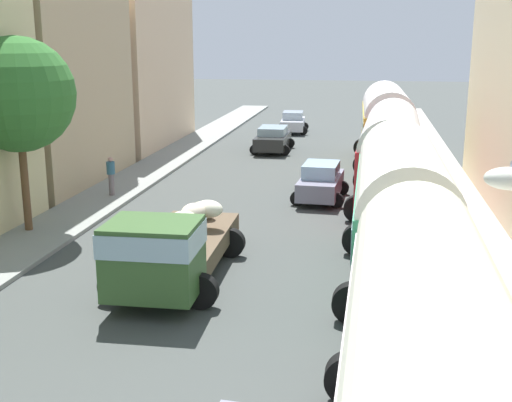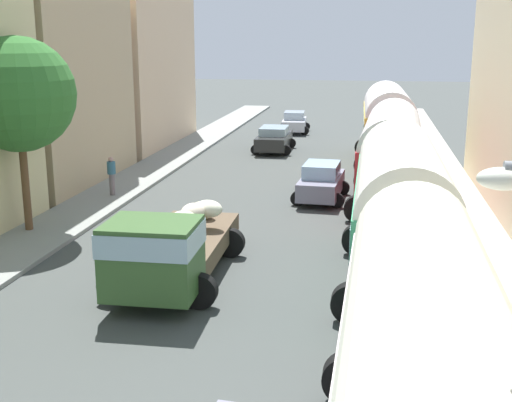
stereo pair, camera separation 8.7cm
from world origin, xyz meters
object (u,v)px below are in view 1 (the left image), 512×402
(parked_bus_1, at_px, (401,206))
(parked_bus_3, at_px, (386,122))
(parked_bus_0, at_px, (428,373))
(car_1, at_px, (293,122))
(car_3, at_px, (321,182))
(cargo_truck_0, at_px, (171,246))
(car_0, at_px, (273,139))
(pedestrian_3, at_px, (111,175))
(parked_bus_2, at_px, (391,152))

(parked_bus_1, bearing_deg, parked_bus_3, 90.00)
(parked_bus_0, height_order, car_1, parked_bus_0)
(parked_bus_3, bearing_deg, car_3, -108.59)
(parked_bus_0, relative_size, parked_bus_3, 1.02)
(cargo_truck_0, relative_size, car_0, 1.58)
(car_0, distance_m, pedestrian_3, 13.86)
(car_1, bearing_deg, cargo_truck_0, -89.69)
(car_1, bearing_deg, parked_bus_2, -73.05)
(parked_bus_1, relative_size, cargo_truck_0, 1.21)
(car_0, bearing_deg, parked_bus_0, -77.88)
(parked_bus_0, bearing_deg, parked_bus_1, 90.00)
(car_0, distance_m, car_1, 8.12)
(parked_bus_1, bearing_deg, cargo_truck_0, -170.18)
(cargo_truck_0, distance_m, car_3, 11.21)
(parked_bus_2, distance_m, pedestrian_3, 11.66)
(parked_bus_2, relative_size, cargo_truck_0, 1.21)
(parked_bus_1, distance_m, pedestrian_3, 14.41)
(parked_bus_0, bearing_deg, parked_bus_3, 90.00)
(parked_bus_3, bearing_deg, cargo_truck_0, -107.71)
(car_1, relative_size, car_3, 0.95)
(parked_bus_0, distance_m, car_3, 18.92)
(parked_bus_0, distance_m, car_0, 31.11)
(pedestrian_3, bearing_deg, car_0, 68.60)
(cargo_truck_0, xyz_separation_m, car_3, (3.28, 10.71, -0.41))
(parked_bus_3, xyz_separation_m, car_3, (-2.81, -8.34, -1.54))
(parked_bus_1, bearing_deg, car_0, 106.97)
(car_3, bearing_deg, parked_bus_1, -73.80)
(car_1, bearing_deg, pedestrian_3, -104.25)
(parked_bus_1, height_order, car_3, parked_bus_1)
(parked_bus_0, bearing_deg, parked_bus_2, 90.00)
(car_3, relative_size, pedestrian_3, 2.17)
(cargo_truck_0, relative_size, car_1, 1.87)
(parked_bus_1, distance_m, parked_bus_2, 9.00)
(parked_bus_1, distance_m, car_3, 10.17)
(parked_bus_1, relative_size, pedestrian_3, 4.68)
(car_3, bearing_deg, cargo_truck_0, -107.01)
(cargo_truck_0, xyz_separation_m, car_0, (-0.44, 22.44, -0.44))
(parked_bus_0, height_order, cargo_truck_0, parked_bus_0)
(parked_bus_2, distance_m, cargo_truck_0, 11.80)
(parked_bus_2, height_order, car_0, parked_bus_2)
(parked_bus_3, height_order, car_1, parked_bus_3)
(parked_bus_3, xyz_separation_m, cargo_truck_0, (-6.08, -19.05, -1.13))
(parked_bus_3, distance_m, car_0, 7.52)
(car_0, xyz_separation_m, pedestrian_3, (-5.06, -12.91, 0.26))
(cargo_truck_0, bearing_deg, parked_bus_2, 58.82)
(cargo_truck_0, height_order, pedestrian_3, cargo_truck_0)
(parked_bus_0, bearing_deg, cargo_truck_0, 127.43)
(parked_bus_1, bearing_deg, car_1, 101.96)
(car_1, distance_m, pedestrian_3, 21.69)
(parked_bus_2, distance_m, parked_bus_3, 9.00)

